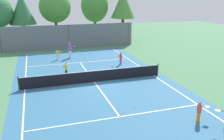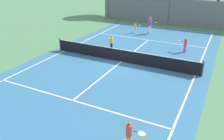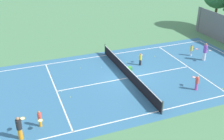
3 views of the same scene
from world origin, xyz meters
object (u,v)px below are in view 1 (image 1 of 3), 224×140
player_1 (66,69)px  tennis_ball_4 (122,113)px  ball_crate (77,79)px  player_5 (120,58)px  tennis_ball_0 (135,107)px  tennis_ball_6 (55,81)px  player_4 (70,50)px  tennis_ball_5 (120,59)px  tennis_ball_3 (56,104)px  tennis_ball_1 (61,92)px  tennis_ball_2 (50,70)px  player_0 (57,54)px  player_2 (200,111)px

player_1 → tennis_ball_4: (2.31, -8.29, -0.62)m
ball_crate → player_5: bearing=35.0°
tennis_ball_0 → tennis_ball_6: bearing=122.8°
player_4 → tennis_ball_5: 5.85m
tennis_ball_6 → tennis_ball_3: bearing=-94.6°
ball_crate → tennis_ball_1: size_ratio=6.45×
player_5 → tennis_ball_0: (-2.59, -9.98, -0.64)m
tennis_ball_6 → tennis_ball_2: bearing=93.9°
ball_crate → tennis_ball_5: size_ratio=6.45×
ball_crate → tennis_ball_3: 4.71m
player_5 → tennis_ball_0: size_ratio=19.71×
tennis_ball_3 → tennis_ball_0: bearing=-24.2°
tennis_ball_3 → tennis_ball_6: 4.68m
player_0 → tennis_ball_6: bearing=-97.3°
tennis_ball_0 → tennis_ball_2: 11.16m
tennis_ball_3 → tennis_ball_4: bearing=-35.1°
tennis_ball_6 → player_5: bearing=24.5°
tennis_ball_0 → tennis_ball_5: bearing=74.7°
tennis_ball_0 → tennis_ball_1: size_ratio=1.00×
tennis_ball_4 → tennis_ball_6: same height
tennis_ball_1 → tennis_ball_4: bearing=-55.2°
player_4 → ball_crate: player_4 is taller
player_2 → tennis_ball_3: size_ratio=18.48×
player_1 → player_5: (5.93, 2.16, 0.02)m
tennis_ball_5 → tennis_ball_6: same height
tennis_ball_3 → tennis_ball_6: size_ratio=1.00×
tennis_ball_1 → tennis_ball_4: size_ratio=1.00×
player_0 → player_1: player_1 is taller
tennis_ball_5 → tennis_ball_2: bearing=-166.3°
player_2 → player_5: size_ratio=0.94×
player_0 → tennis_ball_3: size_ratio=17.99×
ball_crate → tennis_ball_3: ball_crate is taller
player_1 → tennis_ball_6: bearing=-135.5°
tennis_ball_0 → tennis_ball_5: 12.54m
player_0 → ball_crate: player_0 is taller
tennis_ball_2 → tennis_ball_6: 3.38m
tennis_ball_6 → tennis_ball_5: bearing=34.6°
tennis_ball_1 → tennis_ball_2: 6.11m
tennis_ball_1 → tennis_ball_2: size_ratio=1.00×
tennis_ball_1 → player_4: bearing=78.0°
tennis_ball_6 → ball_crate: bearing=-14.9°
tennis_ball_4 → ball_crate: bearing=103.1°
tennis_ball_1 → tennis_ball_4: (3.16, -4.55, 0.00)m
player_2 → player_4: player_4 is taller
player_2 → tennis_ball_0: (-2.84, 2.71, -0.60)m
player_1 → player_2: 12.21m
player_0 → tennis_ball_5: player_0 is taller
player_1 → player_4: 6.70m
tennis_ball_3 → tennis_ball_6: same height
tennis_ball_1 → player_1: bearing=77.2°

